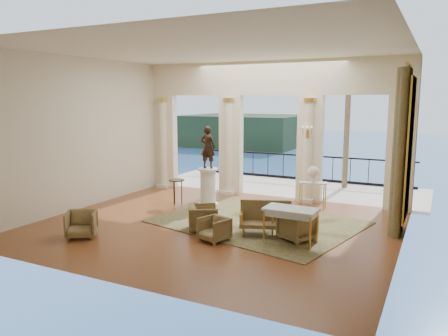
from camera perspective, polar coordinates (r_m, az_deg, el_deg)
The scene contains 23 objects.
floor at distance 11.51m, azimuth -1.13°, elevation -7.55°, with size 9.00×9.00×0.00m, color #4B230F.
room_walls at distance 10.06m, azimuth -4.16°, elevation 6.69°, with size 9.00×9.00×9.00m.
arcade at distance 14.54m, azimuth 5.89°, elevation 6.23°, with size 9.00×0.56×4.50m.
terrace at distance 16.72m, azimuth 8.15°, elevation -2.54°, with size 10.00×3.60×0.10m, color #BBAF9F.
balustrade at distance 18.14m, azimuth 9.79°, elevation -0.20°, with size 9.00×0.06×1.03m.
palm_tree at distance 16.68m, azimuth 16.04°, elevation 11.48°, with size 2.00×2.00×4.50m.
headland at distance 87.38m, azimuth 2.79°, elevation 4.95°, with size 22.00×18.00×6.00m, color black.
sea at distance 70.57m, azimuth 22.15°, elevation 0.84°, with size 160.00×160.00×0.00m, color #1F5094.
curtain at distance 11.37m, azimuth 22.12°, elevation 1.97°, with size 0.33×1.40×4.09m.
window_frame at distance 11.34m, azimuth 23.08°, elevation 2.31°, with size 0.04×1.60×3.40m, color gold.
wall_sconce at distance 13.83m, azimuth 10.85°, elevation 4.50°, with size 0.30×0.11×0.33m.
rug at distance 11.85m, azimuth 4.45°, elevation -7.03°, with size 4.98×3.87×0.02m, color #34371A.
armchair_a at distance 11.05m, azimuth -18.14°, elevation -6.82°, with size 0.69×0.64×0.71m, color #493922.
armchair_b at distance 10.27m, azimuth -1.28°, elevation -7.83°, with size 0.60×0.56×0.62m, color #493922.
armchair_c at distance 10.43m, azimuth 9.50°, elevation -7.39°, with size 0.70×0.66×0.72m, color #493922.
armchair_d at distance 11.02m, azimuth -2.74°, elevation -6.36°, with size 0.70×0.66×0.72m, color #493922.
settee at distance 10.74m, azimuth 5.46°, elevation -6.55°, with size 1.36×0.95×0.83m.
game_table at distance 10.10m, azimuth 8.72°, elevation -5.68°, with size 1.21×0.68×0.82m.
pedestal at distance 13.46m, azimuth -2.10°, elevation -2.61°, with size 0.64×0.64×1.18m.
statue at distance 13.26m, azimuth -2.14°, elevation 2.74°, with size 0.47×0.31×1.30m, color black.
console_table at distance 13.51m, azimuth 11.53°, elevation -2.39°, with size 0.88×0.52×0.78m.
urn at distance 13.44m, azimuth 11.58°, elevation -0.66°, with size 0.37×0.37×0.49m.
side_table at distance 13.70m, azimuth -6.21°, elevation -1.98°, with size 0.49×0.49×0.79m.
Camera 1 is at (5.13, -9.76, 3.30)m, focal length 35.00 mm.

